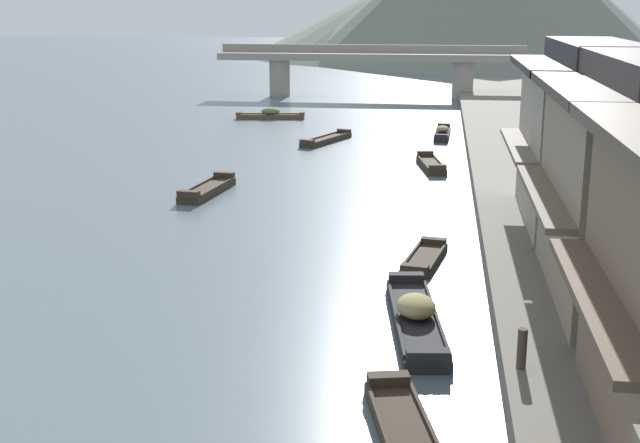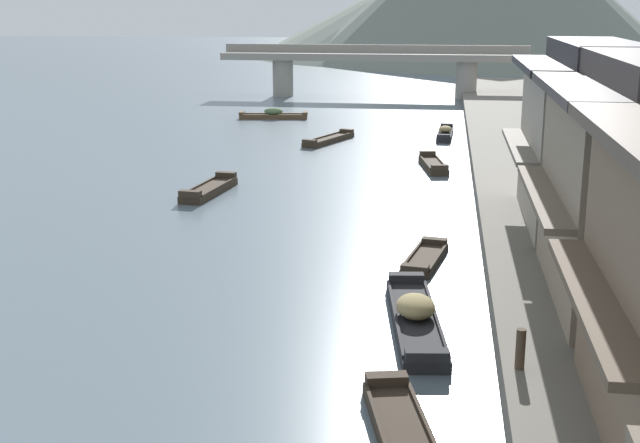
{
  "view_description": "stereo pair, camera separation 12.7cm",
  "coord_description": "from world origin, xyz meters",
  "px_view_note": "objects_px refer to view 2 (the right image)",
  "views": [
    {
      "loc": [
        6.21,
        -3.75,
        8.03
      ],
      "look_at": [
        2.98,
        18.87,
        2.11
      ],
      "focal_mm": 47.44,
      "sensor_mm": 36.0,
      "label": 1
    },
    {
      "loc": [
        6.34,
        -3.73,
        8.03
      ],
      "look_at": [
        2.98,
        18.87,
        2.11
      ],
      "focal_mm": 47.44,
      "sensor_mm": 36.0,
      "label": 2
    }
  ],
  "objects_px": {
    "boat_crossing_west": "(401,427)",
    "boat_midriver_drifting": "(329,140)",
    "boat_moored_nearest": "(445,133)",
    "boat_upstream_distant": "(273,115)",
    "house_waterfront_narrow": "(590,136)",
    "boat_midriver_upstream": "(433,165)",
    "stone_bridge": "(373,63)",
    "boat_moored_second": "(209,189)",
    "boat_moored_far": "(415,317)",
    "boat_moored_third": "(425,259)",
    "mooring_post_dock_mid": "(520,349)"
  },
  "relations": [
    {
      "from": "boat_moored_nearest",
      "to": "boat_moored_third",
      "type": "height_order",
      "value": "boat_moored_nearest"
    },
    {
      "from": "boat_moored_second",
      "to": "boat_midriver_upstream",
      "type": "relative_size",
      "value": 1.05
    },
    {
      "from": "boat_moored_third",
      "to": "boat_midriver_drifting",
      "type": "distance_m",
      "value": 24.24
    },
    {
      "from": "boat_moored_second",
      "to": "mooring_post_dock_mid",
      "type": "bearing_deg",
      "value": -56.97
    },
    {
      "from": "boat_moored_far",
      "to": "mooring_post_dock_mid",
      "type": "relative_size",
      "value": 6.81
    },
    {
      "from": "boat_midriver_upstream",
      "to": "boat_crossing_west",
      "type": "distance_m",
      "value": 27.21
    },
    {
      "from": "boat_moored_nearest",
      "to": "boat_moored_third",
      "type": "bearing_deg",
      "value": -91.09
    },
    {
      "from": "boat_midriver_drifting",
      "to": "mooring_post_dock_mid",
      "type": "height_order",
      "value": "mooring_post_dock_mid"
    },
    {
      "from": "boat_moored_nearest",
      "to": "boat_moored_third",
      "type": "relative_size",
      "value": 1.4
    },
    {
      "from": "boat_moored_far",
      "to": "boat_crossing_west",
      "type": "height_order",
      "value": "boat_moored_far"
    },
    {
      "from": "boat_moored_nearest",
      "to": "boat_upstream_distant",
      "type": "bearing_deg",
      "value": 150.82
    },
    {
      "from": "boat_moored_nearest",
      "to": "boat_midriver_upstream",
      "type": "height_order",
      "value": "boat_moored_nearest"
    },
    {
      "from": "boat_moored_third",
      "to": "boat_midriver_upstream",
      "type": "height_order",
      "value": "boat_midriver_upstream"
    },
    {
      "from": "boat_moored_nearest",
      "to": "boat_moored_second",
      "type": "bearing_deg",
      "value": -119.62
    },
    {
      "from": "boat_midriver_drifting",
      "to": "house_waterfront_narrow",
      "type": "height_order",
      "value": "house_waterfront_narrow"
    },
    {
      "from": "boat_moored_nearest",
      "to": "boat_crossing_west",
      "type": "relative_size",
      "value": 1.32
    },
    {
      "from": "boat_moored_third",
      "to": "boat_midriver_drifting",
      "type": "xyz_separation_m",
      "value": [
        -6.33,
        23.4,
        0.02
      ]
    },
    {
      "from": "boat_moored_far",
      "to": "boat_midriver_drifting",
      "type": "relative_size",
      "value": 1.18
    },
    {
      "from": "mooring_post_dock_mid",
      "to": "stone_bridge",
      "type": "distance_m",
      "value": 58.14
    },
    {
      "from": "boat_moored_nearest",
      "to": "boat_midriver_upstream",
      "type": "bearing_deg",
      "value": -92.96
    },
    {
      "from": "boat_midriver_upstream",
      "to": "stone_bridge",
      "type": "distance_m",
      "value": 32.89
    },
    {
      "from": "boat_midriver_drifting",
      "to": "boat_midriver_upstream",
      "type": "height_order",
      "value": "boat_midriver_upstream"
    },
    {
      "from": "boat_moored_second",
      "to": "boat_midriver_drifting",
      "type": "relative_size",
      "value": 0.89
    },
    {
      "from": "boat_moored_nearest",
      "to": "house_waterfront_narrow",
      "type": "height_order",
      "value": "house_waterfront_narrow"
    },
    {
      "from": "boat_midriver_drifting",
      "to": "boat_moored_third",
      "type": "bearing_deg",
      "value": -74.87
    },
    {
      "from": "house_waterfront_narrow",
      "to": "boat_midriver_drifting",
      "type": "bearing_deg",
      "value": 120.43
    },
    {
      "from": "boat_moored_second",
      "to": "boat_midriver_upstream",
      "type": "height_order",
      "value": "boat_moored_second"
    },
    {
      "from": "boat_midriver_drifting",
      "to": "boat_upstream_distant",
      "type": "distance_m",
      "value": 11.22
    },
    {
      "from": "boat_crossing_west",
      "to": "boat_midriver_drifting",
      "type": "bearing_deg",
      "value": 100.13
    },
    {
      "from": "boat_moored_second",
      "to": "boat_upstream_distant",
      "type": "bearing_deg",
      "value": 95.0
    },
    {
      "from": "house_waterfront_narrow",
      "to": "boat_moored_second",
      "type": "bearing_deg",
      "value": 160.59
    },
    {
      "from": "boat_moored_third",
      "to": "boat_midriver_upstream",
      "type": "relative_size",
      "value": 0.83
    },
    {
      "from": "boat_moored_nearest",
      "to": "stone_bridge",
      "type": "distance_m",
      "value": 22.9
    },
    {
      "from": "house_waterfront_narrow",
      "to": "boat_crossing_west",
      "type": "bearing_deg",
      "value": -110.51
    },
    {
      "from": "boat_upstream_distant",
      "to": "stone_bridge",
      "type": "distance_m",
      "value": 16.32
    },
    {
      "from": "house_waterfront_narrow",
      "to": "stone_bridge",
      "type": "bearing_deg",
      "value": 104.07
    },
    {
      "from": "boat_moored_nearest",
      "to": "boat_upstream_distant",
      "type": "height_order",
      "value": "boat_upstream_distant"
    },
    {
      "from": "boat_moored_far",
      "to": "stone_bridge",
      "type": "distance_m",
      "value": 54.21
    },
    {
      "from": "stone_bridge",
      "to": "boat_moored_second",
      "type": "bearing_deg",
      "value": -95.32
    },
    {
      "from": "boat_moored_nearest",
      "to": "boat_crossing_west",
      "type": "bearing_deg",
      "value": -90.99
    },
    {
      "from": "boat_midriver_upstream",
      "to": "boat_upstream_distant",
      "type": "relative_size",
      "value": 0.87
    },
    {
      "from": "boat_moored_third",
      "to": "boat_midriver_upstream",
      "type": "xyz_separation_m",
      "value": [
        -0.04,
        16.02,
        0.04
      ]
    },
    {
      "from": "boat_midriver_drifting",
      "to": "stone_bridge",
      "type": "distance_m",
      "value": 25.03
    },
    {
      "from": "boat_moored_far",
      "to": "boat_midriver_drifting",
      "type": "xyz_separation_m",
      "value": [
        -6.23,
        28.96,
        -0.12
      ]
    },
    {
      "from": "boat_moored_second",
      "to": "boat_moored_nearest",
      "type": "bearing_deg",
      "value": 60.38
    },
    {
      "from": "mooring_post_dock_mid",
      "to": "stone_bridge",
      "type": "relative_size",
      "value": 0.03
    },
    {
      "from": "boat_moored_third",
      "to": "boat_crossing_west",
      "type": "distance_m",
      "value": 11.19
    },
    {
      "from": "boat_midriver_drifting",
      "to": "stone_bridge",
      "type": "relative_size",
      "value": 0.19
    },
    {
      "from": "boat_moored_far",
      "to": "boat_moored_nearest",
      "type": "bearing_deg",
      "value": 88.93
    },
    {
      "from": "boat_moored_second",
      "to": "house_waterfront_narrow",
      "type": "distance_m",
      "value": 16.18
    }
  ]
}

